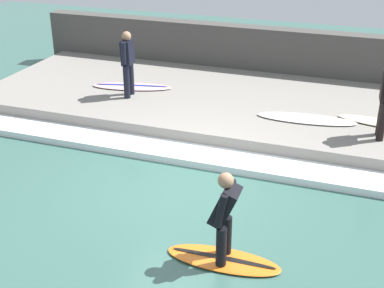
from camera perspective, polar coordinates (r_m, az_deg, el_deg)
The scene contains 9 objects.
ground_plane at distance 9.44m, azimuth -0.90°, elevation -4.93°, with size 28.00×28.00×0.00m, color #386056.
concrete_ledge at distance 12.65m, azimuth 5.11°, elevation 4.05°, with size 4.40×12.29×0.37m, color gray.
back_wall at distance 14.74m, azimuth 7.67°, elevation 9.35°, with size 0.50×12.91×1.51m, color #474442.
wave_foam_crest at distance 10.42m, azimuth 1.43°, elevation -1.40°, with size 0.77×11.68×0.14m, color white.
surfboard_riding at distance 7.76m, azimuth 3.36°, elevation -12.22°, with size 0.60×1.67×0.07m.
surfer_riding at distance 7.31m, azimuth 3.51°, elevation -7.33°, with size 0.52×0.42×1.36m.
surfer_waiting_near at distance 12.53m, azimuth -6.87°, elevation 8.85°, with size 0.52×0.26×1.54m.
surfboard_waiting_near at distance 13.34m, azimuth -6.42°, elevation 6.13°, with size 0.99×2.04×0.07m.
surfboard_spare at distance 11.58m, azimuth 12.11°, elevation 2.66°, with size 0.72×2.12×0.06m.
Camera 1 is at (-7.63, -2.86, 4.76)m, focal length 50.00 mm.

